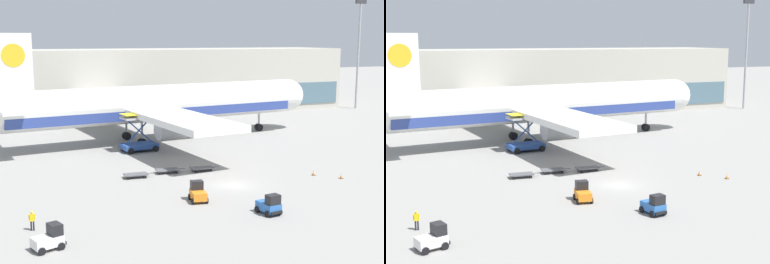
# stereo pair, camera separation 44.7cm
# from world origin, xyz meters

# --- Properties ---
(ground_plane) EXTENTS (400.00, 400.00, 0.00)m
(ground_plane) POSITION_xyz_m (0.00, 0.00, 0.00)
(ground_plane) COLOR gray
(terminal_building) EXTENTS (90.00, 18.20, 14.00)m
(terminal_building) POSITION_xyz_m (9.45, 60.55, 6.99)
(terminal_building) COLOR #BCB7A8
(terminal_building) RESTS_ON ground_plane
(light_mast) EXTENTS (2.80, 0.50, 25.11)m
(light_mast) POSITION_xyz_m (57.32, 48.83, 14.42)
(light_mast) COLOR #9EA0A5
(light_mast) RESTS_ON ground_plane
(airplane_main) EXTENTS (58.03, 48.56, 17.00)m
(airplane_main) POSITION_xyz_m (0.11, 28.29, 5.84)
(airplane_main) COLOR white
(airplane_main) RESTS_ON ground_plane
(scissor_lift_loader) EXTENTS (5.47, 3.82, 5.55)m
(scissor_lift_loader) POSITION_xyz_m (-4.27, 21.90, 2.10)
(scissor_lift_loader) COLOR #284C99
(scissor_lift_loader) RESTS_ON ground_plane
(baggage_tug_foreground) EXTENTS (2.01, 2.66, 2.00)m
(baggage_tug_foreground) POSITION_xyz_m (-6.07, -3.84, 0.88)
(baggage_tug_foreground) COLOR orange
(baggage_tug_foreground) RESTS_ON ground_plane
(baggage_tug_mid) EXTENTS (2.74, 2.21, 2.00)m
(baggage_tug_mid) POSITION_xyz_m (-21.71, -10.92, 0.88)
(baggage_tug_mid) COLOR silver
(baggage_tug_mid) RESTS_ON ground_plane
(baggage_tug_far) EXTENTS (1.89, 2.60, 2.00)m
(baggage_tug_far) POSITION_xyz_m (-1.48, -10.20, 0.88)
(baggage_tug_far) COLOR #2D66B7
(baggage_tug_far) RESTS_ON ground_plane
(baggage_dolly_lead) EXTENTS (3.76, 1.74, 0.48)m
(baggage_dolly_lead) POSITION_xyz_m (-9.17, 7.42, 0.39)
(baggage_dolly_lead) COLOR #56565B
(baggage_dolly_lead) RESTS_ON ground_plane
(baggage_dolly_second) EXTENTS (3.76, 1.74, 0.48)m
(baggage_dolly_second) POSITION_xyz_m (-4.95, 8.10, 0.39)
(baggage_dolly_second) COLOR #56565B
(baggage_dolly_second) RESTS_ON ground_plane
(baggage_dolly_third) EXTENTS (3.76, 1.74, 0.48)m
(baggage_dolly_third) POSITION_xyz_m (-0.66, 7.35, 0.39)
(baggage_dolly_third) COLOR #56565B
(baggage_dolly_third) RESTS_ON ground_plane
(ground_crew_near) EXTENTS (0.56, 0.29, 1.77)m
(ground_crew_near) POSITION_xyz_m (-22.48, -6.12, 1.05)
(ground_crew_near) COLOR black
(ground_crew_near) RESTS_ON ground_plane
(traffic_cone_near) EXTENTS (0.40, 0.40, 0.59)m
(traffic_cone_near) POSITION_xyz_m (13.00, -2.26, 0.29)
(traffic_cone_near) COLOR black
(traffic_cone_near) RESTS_ON ground_plane
(traffic_cone_far) EXTENTS (0.40, 0.40, 0.61)m
(traffic_cone_far) POSITION_xyz_m (10.92, 0.29, 0.30)
(traffic_cone_far) COLOR black
(traffic_cone_far) RESTS_ON ground_plane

